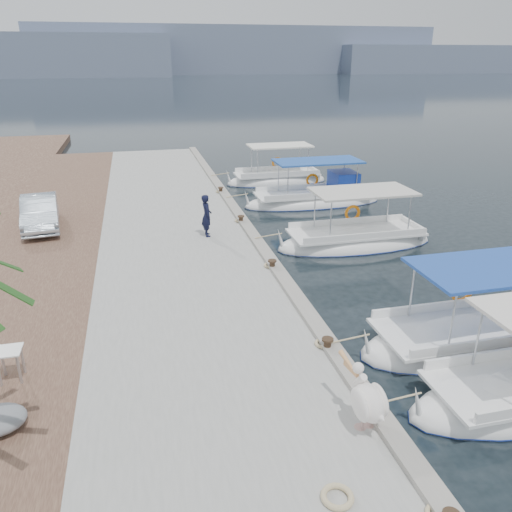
{
  "coord_description": "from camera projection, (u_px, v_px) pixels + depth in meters",
  "views": [
    {
      "loc": [
        -4.38,
        -13.02,
        7.04
      ],
      "look_at": [
        -1.0,
        1.07,
        1.2
      ],
      "focal_mm": 35.0,
      "sensor_mm": 36.0,
      "label": 1
    }
  ],
  "objects": [
    {
      "name": "concrete_quay",
      "position": [
        181.0,
        246.0,
        19.09
      ],
      "size": [
        6.0,
        40.0,
        0.5
      ],
      "primitive_type": "cube",
      "color": "gray",
      "rests_on": "ground"
    },
    {
      "name": "fishing_caique_e",
      "position": [
        277.0,
        181.0,
        29.6
      ],
      "size": [
        6.04,
        2.11,
        2.83
      ],
      "color": "white",
      "rests_on": "ground"
    },
    {
      "name": "cobblestone_strip",
      "position": [
        43.0,
        258.0,
        18.01
      ],
      "size": [
        4.0,
        40.0,
        0.5
      ],
      "primitive_type": "cube",
      "color": "brown",
      "rests_on": "ground"
    },
    {
      "name": "fishing_caique_d",
      "position": [
        315.0,
        200.0,
        25.36
      ],
      "size": [
        7.14,
        2.23,
        2.83
      ],
      "color": "white",
      "rests_on": "ground"
    },
    {
      "name": "pelican",
      "position": [
        367.0,
        400.0,
        9.24
      ],
      "size": [
        0.63,
        1.53,
        1.18
      ],
      "color": "tan",
      "rests_on": "concrete_quay"
    },
    {
      "name": "rope_coil",
      "position": [
        337.0,
        497.0,
        7.89
      ],
      "size": [
        0.54,
        0.54,
        0.1
      ],
      "primitive_type": "torus",
      "color": "#C6B284",
      "rests_on": "concrete_quay"
    },
    {
      "name": "parked_car",
      "position": [
        40.0,
        212.0,
        20.16
      ],
      "size": [
        1.87,
        4.05,
        1.29
      ],
      "primitive_type": "imported",
      "rotation": [
        0.0,
        0.0,
        0.13
      ],
      "color": "silver",
      "rests_on": "cobblestone_strip"
    },
    {
      "name": "mooring_bollards",
      "position": [
        272.0,
        264.0,
        16.34
      ],
      "size": [
        0.28,
        20.28,
        0.33
      ],
      "color": "black",
      "rests_on": "concrete_quay"
    },
    {
      "name": "ground",
      "position": [
        296.0,
        302.0,
        15.32
      ],
      "size": [
        400.0,
        400.0,
        0.0
      ],
      "primitive_type": "plane",
      "color": "black",
      "rests_on": "ground"
    },
    {
      "name": "folding_table",
      "position": [
        9.0,
        359.0,
        10.65
      ],
      "size": [
        0.55,
        0.55,
        0.73
      ],
      "color": "silver",
      "rests_on": "cobblestone_strip"
    },
    {
      "name": "fishing_caique_b",
      "position": [
        473.0,
        341.0,
        12.99
      ],
      "size": [
        6.31,
        2.43,
        2.83
      ],
      "color": "white",
      "rests_on": "ground"
    },
    {
      "name": "quay_curb",
      "position": [
        252.0,
        233.0,
        19.57
      ],
      "size": [
        0.44,
        40.0,
        0.12
      ],
      "primitive_type": "cube",
      "color": "gray",
      "rests_on": "concrete_quay"
    },
    {
      "name": "distant_hills",
      "position": [
        214.0,
        54.0,
        200.62
      ],
      "size": [
        330.0,
        60.0,
        18.0
      ],
      "color": "slate",
      "rests_on": "ground"
    },
    {
      "name": "fisherman",
      "position": [
        207.0,
        215.0,
        19.18
      ],
      "size": [
        0.41,
        0.61,
        1.64
      ],
      "primitive_type": "imported",
      "rotation": [
        0.0,
        0.0,
        1.61
      ],
      "color": "black",
      "rests_on": "concrete_quay"
    },
    {
      "name": "fishing_caique_c",
      "position": [
        355.0,
        242.0,
        19.87
      ],
      "size": [
        6.44,
        2.33,
        2.83
      ],
      "color": "white",
      "rests_on": "ground"
    }
  ]
}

